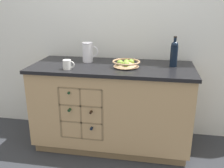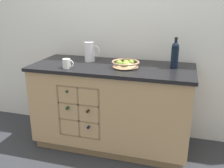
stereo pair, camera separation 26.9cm
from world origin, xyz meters
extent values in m
plane|color=#2D3035|center=(0.00, 0.00, 0.00)|extent=(14.00, 14.00, 0.00)
cube|color=silver|center=(0.00, 0.41, 1.27)|extent=(4.40, 0.06, 2.55)
cube|color=olive|center=(0.00, 0.00, 0.04)|extent=(1.61, 0.62, 0.09)
cube|color=tan|center=(0.00, 0.00, 0.49)|extent=(1.67, 0.68, 0.81)
cube|color=black|center=(0.00, 0.00, 0.92)|extent=(1.71, 0.72, 0.03)
cube|color=olive|center=(-0.26, -0.24, 0.50)|extent=(0.44, 0.01, 0.55)
cube|color=olive|center=(-0.48, -0.29, 0.50)|extent=(0.02, 0.10, 0.55)
cube|color=olive|center=(-0.04, -0.29, 0.50)|extent=(0.02, 0.10, 0.55)
cube|color=olive|center=(-0.26, -0.29, 0.23)|extent=(0.44, 0.10, 0.02)
cube|color=olive|center=(-0.26, -0.29, 0.41)|extent=(0.44, 0.10, 0.02)
cube|color=olive|center=(-0.26, -0.29, 0.60)|extent=(0.44, 0.10, 0.02)
cube|color=olive|center=(-0.26, -0.29, 0.78)|extent=(0.44, 0.10, 0.02)
cube|color=olive|center=(-0.26, -0.29, 0.50)|extent=(0.02, 0.10, 0.55)
cylinder|color=black|center=(-0.15, -0.20, 0.37)|extent=(0.07, 0.19, 0.07)
cylinder|color=black|center=(-0.15, -0.33, 0.37)|extent=(0.03, 0.08, 0.03)
cylinder|color=#19381E|center=(-0.37, -0.17, 0.55)|extent=(0.08, 0.22, 0.08)
cylinder|color=#19381E|center=(-0.37, -0.33, 0.55)|extent=(0.03, 0.09, 0.03)
cylinder|color=black|center=(-0.15, -0.20, 0.55)|extent=(0.07, 0.19, 0.07)
cylinder|color=black|center=(-0.15, -0.33, 0.55)|extent=(0.03, 0.08, 0.03)
cylinder|color=#19381E|center=(-0.37, -0.18, 0.73)|extent=(0.07, 0.19, 0.07)
cylinder|color=#19381E|center=(-0.37, -0.31, 0.73)|extent=(0.03, 0.08, 0.03)
cylinder|color=tan|center=(0.15, -0.04, 0.94)|extent=(0.13, 0.13, 0.01)
cone|color=tan|center=(0.15, -0.04, 0.97)|extent=(0.26, 0.26, 0.06)
torus|color=tan|center=(0.15, -0.04, 0.99)|extent=(0.28, 0.28, 0.02)
sphere|color=#7FA838|center=(0.15, -0.01, 0.97)|extent=(0.07, 0.07, 0.07)
sphere|color=#7FA838|center=(0.20, 0.02, 0.97)|extent=(0.07, 0.07, 0.07)
sphere|color=#7FA838|center=(0.09, -0.06, 0.98)|extent=(0.07, 0.07, 0.07)
sphere|color=#7FA838|center=(0.16, -0.10, 0.98)|extent=(0.07, 0.07, 0.07)
cylinder|color=white|center=(-0.30, 0.12, 1.04)|extent=(0.11, 0.11, 0.22)
torus|color=white|center=(-0.30, 0.12, 1.15)|extent=(0.12, 0.12, 0.01)
torus|color=white|center=(-0.24, 0.12, 1.05)|extent=(0.12, 0.01, 0.12)
cylinder|color=white|center=(-0.42, -0.22, 0.98)|extent=(0.08, 0.08, 0.09)
torus|color=white|center=(-0.37, -0.22, 0.98)|extent=(0.07, 0.01, 0.07)
cylinder|color=black|center=(0.63, 0.07, 1.04)|extent=(0.08, 0.08, 0.21)
sphere|color=black|center=(0.63, 0.07, 1.16)|extent=(0.07, 0.07, 0.07)
cylinder|color=black|center=(0.63, 0.07, 1.19)|extent=(0.03, 0.03, 0.09)
cylinder|color=black|center=(0.63, 0.07, 1.24)|extent=(0.03, 0.03, 0.01)
camera|label=1|loc=(0.44, -2.52, 1.59)|focal=40.00mm
camera|label=2|loc=(0.70, -2.46, 1.59)|focal=40.00mm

